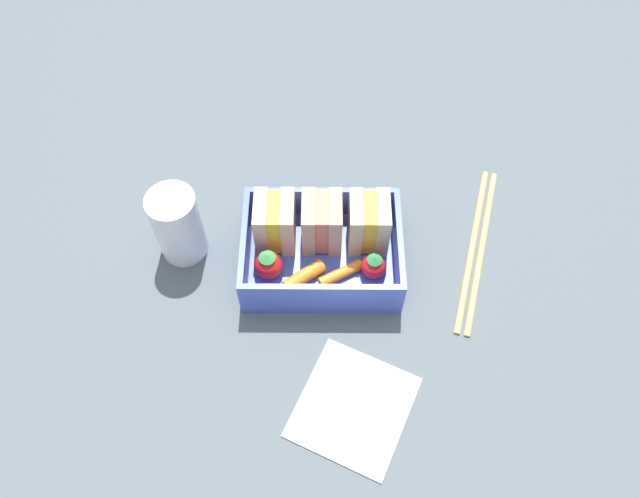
% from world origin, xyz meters
% --- Properties ---
extents(ground_plane, '(1.20, 1.20, 0.02)m').
position_xyz_m(ground_plane, '(0.00, 0.00, -0.01)').
color(ground_plane, '#4A555B').
extents(bento_tray, '(0.17, 0.12, 0.01)m').
position_xyz_m(bento_tray, '(0.00, 0.00, 0.01)').
color(bento_tray, '#4158C2').
rests_on(bento_tray, ground_plane).
extents(bento_rim, '(0.17, 0.12, 0.04)m').
position_xyz_m(bento_rim, '(0.00, 0.00, 0.03)').
color(bento_rim, '#4158C2').
rests_on(bento_rim, bento_tray).
extents(sandwich_left, '(0.04, 0.05, 0.06)m').
position_xyz_m(sandwich_left, '(-0.05, 0.02, 0.04)').
color(sandwich_left, '#E0B287').
rests_on(sandwich_left, bento_tray).
extents(sandwich_center_left, '(0.04, 0.05, 0.06)m').
position_xyz_m(sandwich_center_left, '(0.00, 0.02, 0.04)').
color(sandwich_center_left, tan).
rests_on(sandwich_center_left, bento_tray).
extents(sandwich_center, '(0.04, 0.05, 0.06)m').
position_xyz_m(sandwich_center, '(0.05, 0.02, 0.04)').
color(sandwich_center, '#DBC383').
rests_on(sandwich_center, bento_tray).
extents(strawberry_left, '(0.03, 0.03, 0.04)m').
position_xyz_m(strawberry_left, '(-0.06, -0.02, 0.03)').
color(strawberry_left, red).
rests_on(strawberry_left, bento_tray).
extents(carrot_stick_left, '(0.05, 0.04, 0.01)m').
position_xyz_m(carrot_stick_left, '(-0.02, -0.03, 0.02)').
color(carrot_stick_left, orange).
rests_on(carrot_stick_left, bento_tray).
extents(carrot_stick_far_left, '(0.05, 0.03, 0.01)m').
position_xyz_m(carrot_stick_far_left, '(0.02, -0.02, 0.02)').
color(carrot_stick_far_left, orange).
rests_on(carrot_stick_far_left, bento_tray).
extents(strawberry_far_left, '(0.03, 0.03, 0.03)m').
position_xyz_m(strawberry_far_left, '(0.05, -0.02, 0.03)').
color(strawberry_far_left, red).
rests_on(strawberry_far_left, bento_tray).
extents(chopstick_pair, '(0.07, 0.21, 0.01)m').
position_xyz_m(chopstick_pair, '(0.17, 0.02, 0.00)').
color(chopstick_pair, tan).
rests_on(chopstick_pair, ground_plane).
extents(drinking_glass, '(0.05, 0.05, 0.09)m').
position_xyz_m(drinking_glass, '(-0.15, 0.02, 0.04)').
color(drinking_glass, white).
rests_on(drinking_glass, ground_plane).
extents(folded_napkin, '(0.14, 0.14, 0.00)m').
position_xyz_m(folded_napkin, '(0.03, -0.16, 0.00)').
color(folded_napkin, white).
rests_on(folded_napkin, ground_plane).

